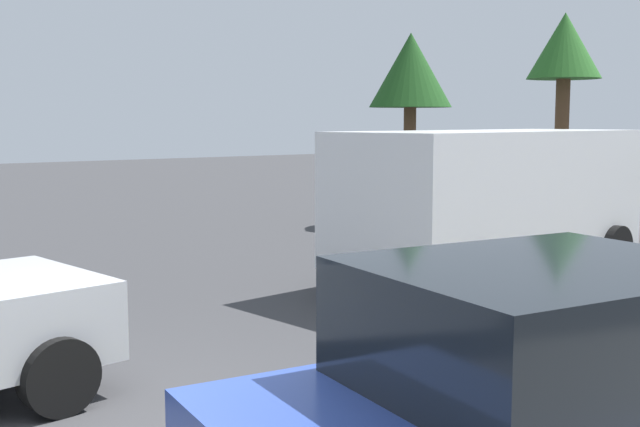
{
  "coord_description": "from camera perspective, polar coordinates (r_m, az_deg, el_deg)",
  "views": [
    {
      "loc": [
        -1.96,
        -5.14,
        2.35
      ],
      "look_at": [
        2.15,
        0.38,
        1.54
      ],
      "focal_mm": 44.78,
      "sensor_mm": 36.0,
      "label": 1
    }
  ],
  "objects": [
    {
      "name": "car_blue_approaching",
      "position": [
        4.64,
        16.98,
        -13.04
      ],
      "size": [
        4.19,
        2.4,
        1.61
      ],
      "color": "#2D479E",
      "rests_on": "ground_plane"
    },
    {
      "name": "tree_centre_verge",
      "position": [
        18.0,
        6.49,
        9.91
      ],
      "size": [
        1.84,
        1.84,
        4.27
      ],
      "color": "#513823",
      "rests_on": "ground_plane"
    },
    {
      "name": "white_van",
      "position": [
        11.92,
        12.29,
        1.32
      ],
      "size": [
        5.38,
        2.71,
        2.2
      ],
      "color": "white",
      "rests_on": "ground_plane"
    },
    {
      "name": "tree_left_verge",
      "position": [
        21.41,
        17.07,
        10.93
      ],
      "size": [
        1.86,
        1.86,
        5.04
      ],
      "color": "#513823",
      "rests_on": "ground_plane"
    },
    {
      "name": "lane_marking_centre",
      "position": [
        7.52,
        7.08,
        -11.54
      ],
      "size": [
        28.0,
        0.16,
        0.01
      ],
      "primitive_type": "cube",
      "color": "#E0D14C"
    }
  ]
}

